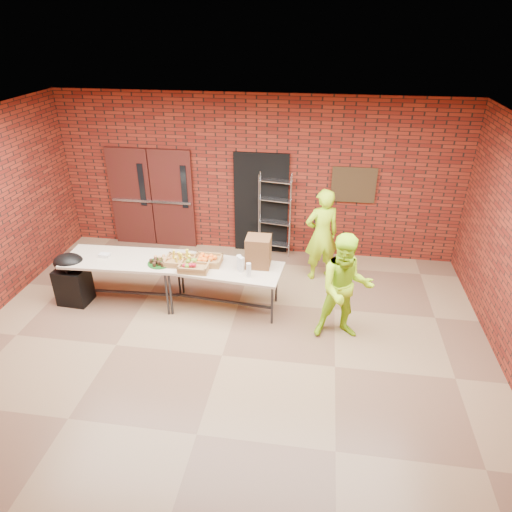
{
  "coord_description": "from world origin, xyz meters",
  "views": [
    {
      "loc": [
        1.27,
        -5.12,
        4.48
      ],
      "look_at": [
        0.3,
        1.4,
        0.95
      ],
      "focal_mm": 32.0,
      "sensor_mm": 36.0,
      "label": 1
    }
  ],
  "objects": [
    {
      "name": "coffee_dispenser",
      "position": [
        0.35,
        1.36,
        1.06
      ],
      "size": [
        0.39,
        0.35,
        0.52
      ],
      "primitive_type": "cube",
      "color": "brown",
      "rests_on": "table_right"
    },
    {
      "name": "basket_bananas",
      "position": [
        -0.94,
        1.21,
        0.87
      ],
      "size": [
        0.48,
        0.37,
        0.15
      ],
      "color": "#A37B41",
      "rests_on": "table_right"
    },
    {
      "name": "table_right",
      "position": [
        -0.24,
        1.23,
        0.74
      ],
      "size": [
        2.03,
        1.0,
        0.8
      ],
      "rotation": [
        0.0,
        0.0,
        -0.1
      ],
      "color": "tan",
      "rests_on": "room"
    },
    {
      "name": "muffin_tray",
      "position": [
        -1.26,
        1.16,
        0.87
      ],
      "size": [
        0.41,
        0.41,
        0.1
      ],
      "color": "#134714",
      "rests_on": "table_left"
    },
    {
      "name": "wire_rack",
      "position": [
        0.4,
        3.32,
        0.87
      ],
      "size": [
        0.67,
        0.31,
        1.75
      ],
      "primitive_type": null,
      "rotation": [
        0.0,
        0.0,
        -0.16
      ],
      "color": "#AAAAB1",
      "rests_on": "room"
    },
    {
      "name": "dark_doorway",
      "position": [
        0.1,
        3.46,
        1.05
      ],
      "size": [
        1.1,
        0.06,
        2.1
      ],
      "primitive_type": "cube",
      "color": "black",
      "rests_on": "room"
    },
    {
      "name": "bronze_plaque",
      "position": [
        1.9,
        3.45,
        1.55
      ],
      "size": [
        0.85,
        0.04,
        0.7
      ],
      "primitive_type": "cube",
      "color": "#3B2917",
      "rests_on": "room"
    },
    {
      "name": "cup_stack_back",
      "position": [
        0.06,
        1.19,
        0.93
      ],
      "size": [
        0.08,
        0.08,
        0.25
      ],
      "primitive_type": "cylinder",
      "color": "silver",
      "rests_on": "table_right"
    },
    {
      "name": "volunteer_woman",
      "position": [
        1.35,
        2.51,
        0.89
      ],
      "size": [
        0.76,
        0.64,
        1.77
      ],
      "primitive_type": "imported",
      "rotation": [
        0.0,
        0.0,
        3.53
      ],
      "color": "#B2F41B",
      "rests_on": "room"
    },
    {
      "name": "covered_grill",
      "position": [
        -2.83,
        1.03,
        0.47
      ],
      "size": [
        0.54,
        0.46,
        0.93
      ],
      "rotation": [
        0.0,
        0.0,
        -0.06
      ],
      "color": "black",
      "rests_on": "room"
    },
    {
      "name": "double_doors",
      "position": [
        -2.2,
        3.44,
        1.05
      ],
      "size": [
        1.78,
        0.12,
        2.1
      ],
      "color": "#3E1311",
      "rests_on": "room"
    },
    {
      "name": "volunteer_man",
      "position": [
        1.74,
        0.76,
        0.86
      ],
      "size": [
        0.92,
        0.77,
        1.73
      ],
      "primitive_type": "imported",
      "rotation": [
        0.0,
        0.0,
        0.14
      ],
      "color": "#B2F41B",
      "rests_on": "room"
    },
    {
      "name": "room",
      "position": [
        0.0,
        0.0,
        1.6
      ],
      "size": [
        8.08,
        7.08,
        3.28
      ],
      "color": "brown",
      "rests_on": "ground"
    },
    {
      "name": "basket_apples",
      "position": [
        -0.66,
        1.07,
        0.87
      ],
      "size": [
        0.47,
        0.37,
        0.15
      ],
      "color": "#A37B41",
      "rests_on": "table_right"
    },
    {
      "name": "cup_stack_front",
      "position": [
        0.1,
        1.13,
        0.93
      ],
      "size": [
        0.08,
        0.08,
        0.25
      ],
      "primitive_type": "cylinder",
      "color": "silver",
      "rests_on": "table_right"
    },
    {
      "name": "cup_stack_mid",
      "position": [
        0.25,
        0.99,
        0.92
      ],
      "size": [
        0.08,
        0.08,
        0.23
      ],
      "primitive_type": "cylinder",
      "color": "silver",
      "rests_on": "table_right"
    },
    {
      "name": "napkin_box",
      "position": [
        -2.27,
        1.24,
        0.85
      ],
      "size": [
        0.18,
        0.12,
        0.06
      ],
      "primitive_type": "cube",
      "color": "silver",
      "rests_on": "table_left"
    },
    {
      "name": "table_left",
      "position": [
        -1.94,
        1.25,
        0.75
      ],
      "size": [
        2.03,
        0.91,
        0.82
      ],
      "rotation": [
        0.0,
        0.0,
        0.04
      ],
      "color": "tan",
      "rests_on": "room"
    },
    {
      "name": "basket_oranges",
      "position": [
        -0.5,
        1.31,
        0.87
      ],
      "size": [
        0.46,
        0.36,
        0.14
      ],
      "color": "#A37B41",
      "rests_on": "table_right"
    }
  ]
}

